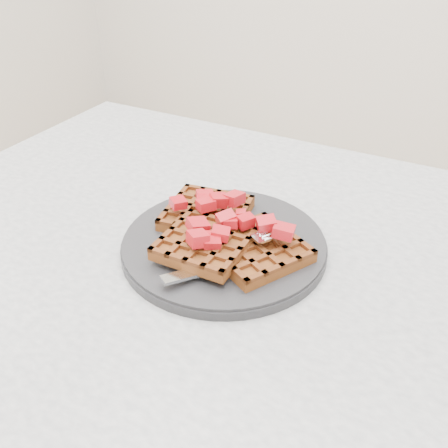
% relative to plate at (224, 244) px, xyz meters
% --- Properties ---
extents(table, '(1.20, 0.80, 0.75)m').
position_rel_plate_xyz_m(table, '(0.10, -0.02, -0.12)').
color(table, beige).
rests_on(table, ground).
extents(plate, '(0.27, 0.27, 0.02)m').
position_rel_plate_xyz_m(plate, '(0.00, 0.00, 0.00)').
color(plate, '#242426').
rests_on(plate, table).
extents(waffles, '(0.23, 0.19, 0.03)m').
position_rel_plate_xyz_m(waffles, '(0.00, -0.00, 0.02)').
color(waffles, brown).
rests_on(waffles, plate).
extents(strawberry_pile, '(0.15, 0.15, 0.02)m').
position_rel_plate_xyz_m(strawberry_pile, '(0.00, -0.00, 0.05)').
color(strawberry_pile, '#9C000B').
rests_on(strawberry_pile, waffles).
extents(fork, '(0.12, 0.16, 0.02)m').
position_rel_plate_xyz_m(fork, '(0.04, -0.04, 0.02)').
color(fork, silver).
rests_on(fork, plate).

